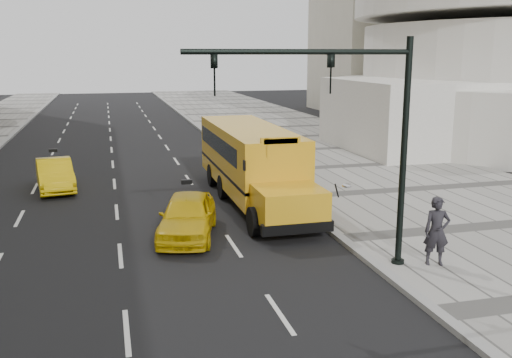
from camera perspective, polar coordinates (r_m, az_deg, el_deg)
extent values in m
plane|color=black|center=(22.63, -11.23, -3.07)|extent=(140.00, 140.00, 0.00)
cube|color=gray|center=(26.14, 16.02, -1.07)|extent=(12.00, 140.00, 0.15)
cube|color=gray|center=(23.69, 3.40, -1.97)|extent=(0.30, 140.00, 0.15)
cube|color=silver|center=(36.81, 15.07, 6.15)|extent=(8.00, 10.00, 4.40)
cube|color=gold|center=(23.85, -0.71, 2.33)|extent=(2.50, 9.00, 2.45)
cube|color=gold|center=(18.83, 3.34, -2.54)|extent=(2.20, 2.00, 1.10)
cube|color=black|center=(18.18, 4.18, -4.90)|extent=(2.38, 0.25, 0.35)
cube|color=black|center=(23.95, -0.71, 1.10)|extent=(2.52, 9.00, 0.12)
cube|color=black|center=(19.56, 2.43, 1.50)|extent=(2.05, 0.10, 0.90)
cube|color=black|center=(24.25, -1.00, 3.64)|extent=(2.52, 7.50, 0.70)
cube|color=gold|center=(19.41, 2.46, 3.81)|extent=(1.40, 0.12, 0.28)
ellipsoid|color=silver|center=(17.90, 9.39, -0.83)|extent=(0.32, 0.32, 0.14)
cylinder|color=black|center=(18.05, 8.39, -1.34)|extent=(0.36, 0.47, 0.58)
cylinder|color=black|center=(18.97, -0.22, -4.29)|extent=(0.30, 1.00, 1.00)
cylinder|color=black|center=(19.63, 6.20, -3.78)|extent=(0.30, 1.00, 1.00)
cylinder|color=black|center=(23.87, -3.34, -0.81)|extent=(0.30, 1.00, 1.00)
cylinder|color=black|center=(24.40, 1.87, -0.50)|extent=(0.30, 1.00, 1.00)
cylinder|color=black|center=(26.27, -4.42, 0.40)|extent=(0.30, 1.00, 1.00)
cylinder|color=black|center=(26.75, 0.35, 0.66)|extent=(0.30, 1.00, 1.00)
imported|color=gold|center=(18.97, -6.87, -3.67)|extent=(2.73, 4.56, 1.45)
imported|color=gold|center=(26.88, -19.47, 0.41)|extent=(2.05, 4.35, 1.38)
imported|color=black|center=(16.70, 17.63, -4.99)|extent=(0.82, 0.66, 1.95)
cylinder|color=black|center=(16.04, 14.54, 2.13)|extent=(0.18, 0.18, 6.40)
cylinder|color=black|center=(16.84, 13.97, -8.21)|extent=(0.36, 0.36, 0.25)
cylinder|color=black|center=(14.56, 4.52, 12.57)|extent=(6.00, 0.14, 0.14)
imported|color=black|center=(14.85, 7.45, 10.38)|extent=(0.16, 0.20, 1.00)
imported|color=black|center=(14.00, -4.20, 10.33)|extent=(0.16, 0.20, 1.00)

